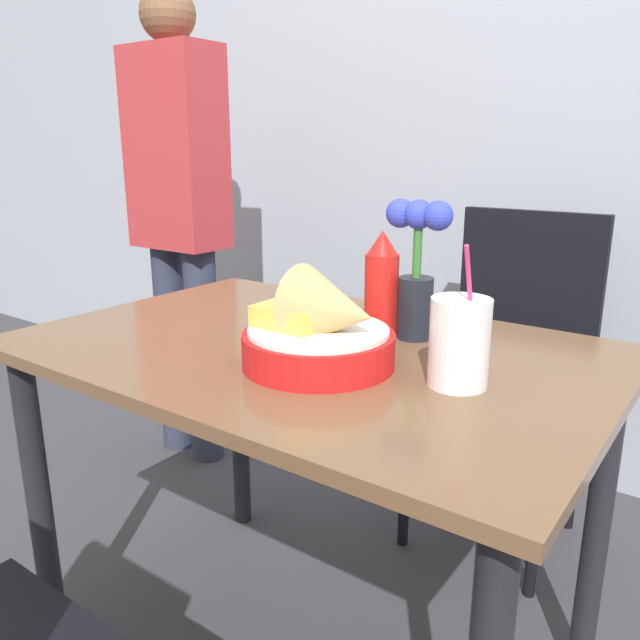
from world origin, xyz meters
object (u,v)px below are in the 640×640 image
at_px(chair_far_window, 514,349).
at_px(person_standing, 179,205).
at_px(flower_vase, 417,263).
at_px(food_basket, 323,332).
at_px(ketchup_bottle, 382,284).
at_px(drink_cup, 459,345).

relative_size(chair_far_window, person_standing, 0.59).
bearing_deg(person_standing, flower_vase, -19.36).
distance_m(food_basket, flower_vase, 0.26).
bearing_deg(person_standing, food_basket, -30.97).
relative_size(food_basket, person_standing, 0.17).
distance_m(chair_far_window, ketchup_bottle, 0.68).
xyz_separation_m(chair_far_window, person_standing, (-1.08, -0.23, 0.36)).
bearing_deg(person_standing, drink_cup, -24.30).
bearing_deg(food_basket, person_standing, 149.03).
relative_size(ketchup_bottle, person_standing, 0.13).
bearing_deg(ketchup_bottle, food_basket, -83.68).
height_order(drink_cup, flower_vase, flower_vase).
distance_m(drink_cup, person_standing, 1.38).
bearing_deg(ketchup_bottle, drink_cup, -36.74).
xyz_separation_m(food_basket, drink_cup, (0.22, 0.05, 0.00)).
relative_size(chair_far_window, food_basket, 3.54).
distance_m(food_basket, drink_cup, 0.23).
xyz_separation_m(drink_cup, flower_vase, (-0.17, 0.19, 0.08)).
distance_m(ketchup_bottle, flower_vase, 0.09).
distance_m(chair_far_window, flower_vase, 0.70).
relative_size(food_basket, drink_cup, 1.15).
xyz_separation_m(chair_far_window, ketchup_bottle, (-0.08, -0.61, 0.29)).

